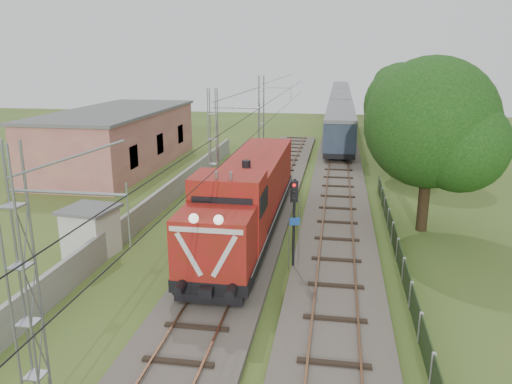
% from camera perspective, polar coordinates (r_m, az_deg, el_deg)
% --- Properties ---
extents(ground, '(140.00, 140.00, 0.00)m').
position_cam_1_polar(ground, '(21.60, -4.66, -12.13)').
color(ground, '#415921').
rests_on(ground, ground).
extents(track_main, '(4.20, 70.00, 0.45)m').
position_cam_1_polar(track_main, '(27.78, -1.19, -5.22)').
color(track_main, '#6B6054').
rests_on(track_main, ground).
extents(track_side, '(4.20, 80.00, 0.45)m').
position_cam_1_polar(track_side, '(39.78, 9.37, 0.95)').
color(track_side, '#6B6054').
rests_on(track_side, ground).
extents(catenary, '(3.31, 70.00, 8.00)m').
position_cam_1_polar(catenary, '(32.07, -4.79, 4.71)').
color(catenary, gray).
rests_on(catenary, ground).
extents(boundary_wall, '(0.25, 40.00, 1.50)m').
position_cam_1_polar(boundary_wall, '(33.86, -10.51, -0.66)').
color(boundary_wall, '#9E9E99').
rests_on(boundary_wall, ground).
extents(station_building, '(8.40, 20.40, 5.22)m').
position_cam_1_polar(station_building, '(47.50, -15.48, 5.96)').
color(station_building, tan).
rests_on(station_building, ground).
extents(fence, '(0.12, 32.00, 1.20)m').
position_cam_1_polar(fence, '(23.72, 16.51, -8.54)').
color(fence, black).
rests_on(fence, ground).
extents(locomotive, '(3.23, 18.45, 4.68)m').
position_cam_1_polar(locomotive, '(27.87, -0.91, -0.40)').
color(locomotive, black).
rests_on(locomotive, ground).
extents(coach_rake, '(3.10, 69.20, 3.59)m').
position_cam_1_polar(coach_rake, '(80.75, 9.61, 9.93)').
color(coach_rake, black).
rests_on(coach_rake, ground).
extents(signal_post, '(0.48, 0.39, 4.53)m').
position_cam_1_polar(signal_post, '(23.00, 4.37, -1.99)').
color(signal_post, black).
rests_on(signal_post, ground).
extents(relay_hut, '(2.79, 2.79, 2.56)m').
position_cam_1_polar(relay_hut, '(26.81, -18.35, -4.30)').
color(relay_hut, silver).
rests_on(relay_hut, ground).
extents(tree_a, '(7.71, 7.34, 9.99)m').
position_cam_1_polar(tree_a, '(29.64, 19.52, 7.29)').
color(tree_a, '#342615').
rests_on(tree_a, ground).
extents(tree_b, '(7.26, 6.91, 9.41)m').
position_cam_1_polar(tree_b, '(43.61, 17.97, 9.27)').
color(tree_b, '#342615').
rests_on(tree_b, ground).
extents(tree_c, '(5.72, 5.45, 7.42)m').
position_cam_1_polar(tree_c, '(43.30, 16.65, 7.67)').
color(tree_c, '#342615').
rests_on(tree_c, ground).
extents(tree_d, '(7.03, 6.70, 9.12)m').
position_cam_1_polar(tree_d, '(66.69, 16.25, 11.12)').
color(tree_d, '#342615').
rests_on(tree_d, ground).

